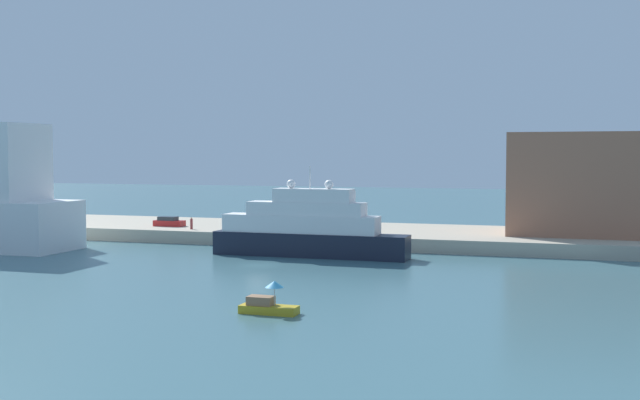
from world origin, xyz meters
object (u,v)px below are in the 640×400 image
(person_figure, at_px, (191,224))
(mooring_bollard, at_px, (307,232))
(large_yacht, at_px, (307,229))
(harbor_building, at_px, (578,183))
(small_motorboat, at_px, (268,304))
(parked_car, at_px, (169,222))

(person_figure, xyz_separation_m, mooring_bollard, (17.53, -1.75, -0.42))
(large_yacht, distance_m, mooring_bollard, 8.69)
(harbor_building, height_order, person_figure, harbor_building)
(small_motorboat, bearing_deg, harbor_building, 67.10)
(parked_car, xyz_separation_m, person_figure, (5.19, -3.10, 0.16))
(harbor_building, relative_size, person_figure, 10.44)
(mooring_bollard, bearing_deg, small_motorboat, -75.16)
(small_motorboat, bearing_deg, large_yacht, 103.83)
(small_motorboat, xyz_separation_m, mooring_bollard, (-10.81, 40.82, 1.32))
(person_figure, bearing_deg, harbor_building, 11.59)
(mooring_bollard, bearing_deg, harbor_building, 20.11)
(small_motorboat, relative_size, person_figure, 2.71)
(harbor_building, bearing_deg, parked_car, -172.56)
(small_motorboat, relative_size, parked_car, 1.01)
(parked_car, bearing_deg, mooring_bollard, -12.06)
(parked_car, height_order, person_figure, person_figure)
(small_motorboat, distance_m, person_figure, 51.17)
(person_figure, height_order, mooring_bollard, person_figure)
(person_figure, distance_m, mooring_bollard, 17.62)
(mooring_bollard, bearing_deg, person_figure, 174.30)
(small_motorboat, distance_m, mooring_bollard, 42.25)
(large_yacht, height_order, small_motorboat, large_yacht)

